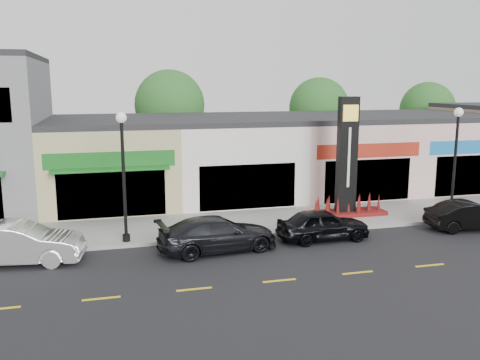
{
  "coord_description": "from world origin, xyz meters",
  "views": [
    {
      "loc": [
        -8.53,
        -18.85,
        6.75
      ],
      "look_at": [
        -2.6,
        4.0,
        2.28
      ],
      "focal_mm": 38.0,
      "sensor_mm": 36.0,
      "label": 1
    }
  ],
  "objects": [
    {
      "name": "car_black_sedan",
      "position": [
        0.38,
        1.0,
        0.69
      ],
      "size": [
        1.72,
        4.08,
        1.38
      ],
      "primitive_type": "imported",
      "rotation": [
        0.0,
        0.0,
        1.59
      ],
      "color": "black",
      "rests_on": "ground"
    },
    {
      "name": "sidewalk",
      "position": [
        0.0,
        4.35,
        0.07
      ],
      "size": [
        52.0,
        4.3,
        0.15
      ],
      "primitive_type": "cube",
      "color": "gray",
      "rests_on": "ground"
    },
    {
      "name": "shop_beige",
      "position": [
        -8.5,
        11.46,
        2.4
      ],
      "size": [
        7.0,
        10.85,
        4.8
      ],
      "color": "tan",
      "rests_on": "ground"
    },
    {
      "name": "shop_cream",
      "position": [
        -1.5,
        11.47,
        2.4
      ],
      "size": [
        7.0,
        10.01,
        4.8
      ],
      "color": "white",
      "rests_on": "ground"
    },
    {
      "name": "shop_pink_e",
      "position": [
        12.5,
        11.47,
        2.4
      ],
      "size": [
        7.0,
        10.01,
        4.8
      ],
      "color": "#CBA99B",
      "rests_on": "ground"
    },
    {
      "name": "shop_pink_w",
      "position": [
        5.5,
        11.47,
        2.4
      ],
      "size": [
        7.0,
        10.01,
        4.8
      ],
      "color": "#CBA99B",
      "rests_on": "ground"
    },
    {
      "name": "lamp_west_near",
      "position": [
        -8.0,
        2.5,
        3.48
      ],
      "size": [
        0.44,
        0.44,
        5.47
      ],
      "color": "black",
      "rests_on": "sidewalk"
    },
    {
      "name": "tree_rear_mid",
      "position": [
        8.0,
        19.5,
        4.88
      ],
      "size": [
        4.8,
        4.8,
        7.29
      ],
      "color": "#382619",
      "rests_on": "ground"
    },
    {
      "name": "tree_rear_west",
      "position": [
        -4.0,
        19.5,
        5.22
      ],
      "size": [
        5.2,
        5.2,
        7.83
      ],
      "color": "#382619",
      "rests_on": "ground"
    },
    {
      "name": "pylon_sign",
      "position": [
        3.0,
        4.2,
        2.27
      ],
      "size": [
        4.2,
        1.3,
        6.0
      ],
      "color": "maroon",
      "rests_on": "sidewalk"
    },
    {
      "name": "curb",
      "position": [
        0.0,
        2.1,
        0.07
      ],
      "size": [
        52.0,
        0.2,
        0.15
      ],
      "primitive_type": "cube",
      "color": "gray",
      "rests_on": "ground"
    },
    {
      "name": "car_black_conv",
      "position": [
        7.76,
        0.74,
        0.68
      ],
      "size": [
        1.91,
        4.25,
        1.35
      ],
      "primitive_type": "imported",
      "rotation": [
        0.0,
        0.0,
        1.45
      ],
      "color": "black",
      "rests_on": "ground"
    },
    {
      "name": "tree_rear_east",
      "position": [
        18.0,
        19.5,
        4.63
      ],
      "size": [
        4.6,
        4.6,
        6.94
      ],
      "color": "#382619",
      "rests_on": "ground"
    },
    {
      "name": "car_dark_sedan",
      "position": [
        -4.41,
        0.7,
        0.71
      ],
      "size": [
        2.58,
        5.13,
        1.43
      ],
      "primitive_type": "imported",
      "rotation": [
        0.0,
        0.0,
        1.69
      ],
      "color": "black",
      "rests_on": "ground"
    },
    {
      "name": "car_white_van",
      "position": [
        -12.05,
        1.15,
        0.79
      ],
      "size": [
        2.33,
        4.99,
        1.58
      ],
      "primitive_type": "imported",
      "rotation": [
        0.0,
        0.0,
        1.43
      ],
      "color": "white",
      "rests_on": "ground"
    },
    {
      "name": "lamp_east_near",
      "position": [
        8.0,
        2.5,
        3.48
      ],
      "size": [
        0.44,
        0.44,
        5.47
      ],
      "color": "black",
      "rests_on": "sidewalk"
    },
    {
      "name": "ground",
      "position": [
        0.0,
        0.0,
        0.0
      ],
      "size": [
        120.0,
        120.0,
        0.0
      ],
      "primitive_type": "plane",
      "color": "black",
      "rests_on": "ground"
    }
  ]
}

